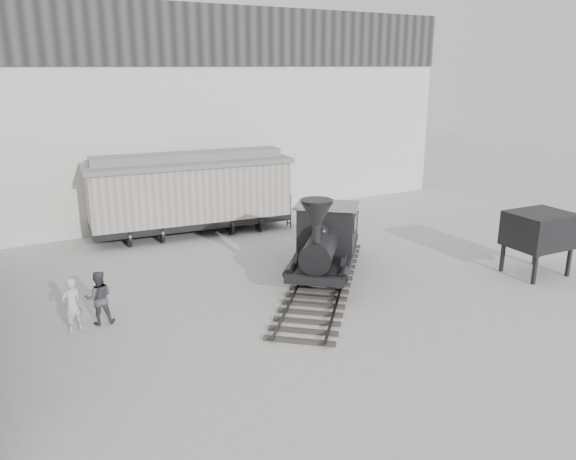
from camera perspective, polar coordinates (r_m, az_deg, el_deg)
ground at (r=18.63m, az=4.32°, el=-9.22°), size 90.00×90.00×0.00m
north_wall at (r=30.43m, az=-11.95°, el=11.34°), size 34.00×2.51×11.00m
locomotive at (r=21.87m, az=3.80°, el=-1.53°), size 8.42×9.07×3.60m
boxcar at (r=27.91m, az=-9.93°, el=3.87°), size 10.16×4.26×4.04m
visitor_a at (r=18.82m, az=-21.10°, el=-7.11°), size 0.74×0.60×1.76m
visitor_b at (r=19.06m, az=-18.65°, el=-6.53°), size 0.98×0.83×1.79m
coal_hopper at (r=24.19m, az=24.10°, el=-0.39°), size 2.45×2.05×2.53m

